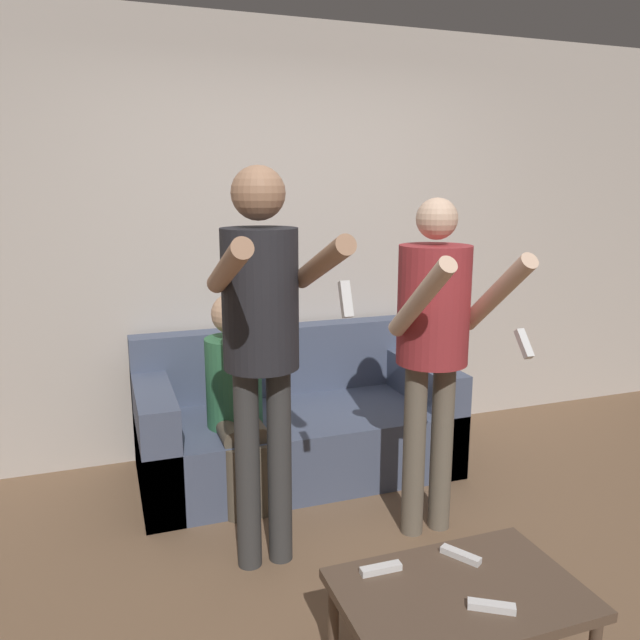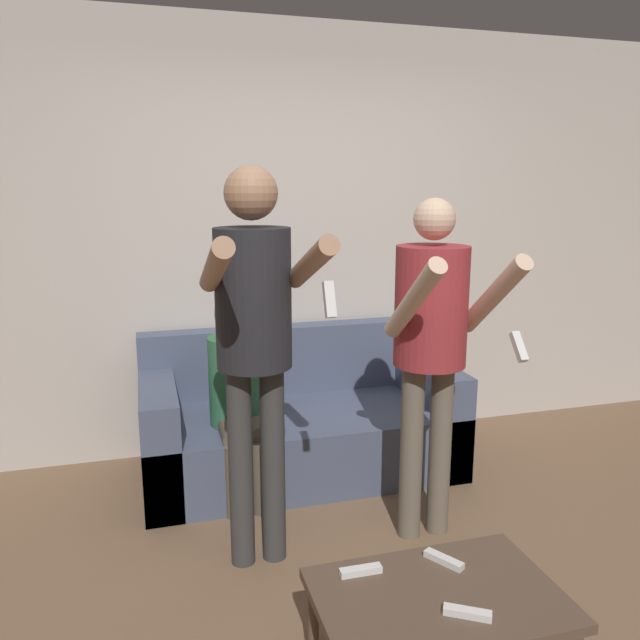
{
  "view_description": "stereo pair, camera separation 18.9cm",
  "coord_description": "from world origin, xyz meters",
  "px_view_note": "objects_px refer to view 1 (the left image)",
  "views": [
    {
      "loc": [
        -1.12,
        -2.08,
        1.71
      ],
      "look_at": [
        -0.08,
        0.87,
        1.03
      ],
      "focal_mm": 35.0,
      "sensor_mm": 36.0,
      "label": 1
    },
    {
      "loc": [
        -0.94,
        -2.14,
        1.71
      ],
      "look_at": [
        -0.08,
        0.87,
        1.03
      ],
      "focal_mm": 35.0,
      "sensor_mm": 36.0,
      "label": 2
    }
  ],
  "objects_px": {
    "couch": "(294,425)",
    "remote_mid": "(461,555)",
    "person_seated": "(236,388)",
    "remote_far": "(381,569)",
    "remote_near": "(492,606)",
    "coffee_table": "(460,600)",
    "person_standing_right": "(434,330)",
    "person_standing_left": "(262,324)"
  },
  "relations": [
    {
      "from": "couch",
      "to": "remote_mid",
      "type": "relative_size",
      "value": 12.6
    },
    {
      "from": "person_seated",
      "to": "remote_far",
      "type": "height_order",
      "value": "person_seated"
    },
    {
      "from": "couch",
      "to": "remote_near",
      "type": "relative_size",
      "value": 12.62
    },
    {
      "from": "coffee_table",
      "to": "remote_far",
      "type": "xyz_separation_m",
      "value": [
        -0.21,
        0.18,
        0.05
      ]
    },
    {
      "from": "couch",
      "to": "person_seated",
      "type": "relative_size",
      "value": 1.62
    },
    {
      "from": "person_seated",
      "to": "coffee_table",
      "type": "bearing_deg",
      "value": -75.73
    },
    {
      "from": "remote_near",
      "to": "person_standing_right",
      "type": "bearing_deg",
      "value": 71.05
    },
    {
      "from": "person_seated",
      "to": "remote_near",
      "type": "bearing_deg",
      "value": -75.55
    },
    {
      "from": "remote_mid",
      "to": "remote_far",
      "type": "height_order",
      "value": "same"
    },
    {
      "from": "couch",
      "to": "person_standing_right",
      "type": "xyz_separation_m",
      "value": [
        0.42,
        -0.91,
        0.76
      ]
    },
    {
      "from": "person_standing_right",
      "to": "coffee_table",
      "type": "xyz_separation_m",
      "value": [
        -0.4,
        -0.92,
        -0.7
      ]
    },
    {
      "from": "coffee_table",
      "to": "remote_mid",
      "type": "distance_m",
      "value": 0.19
    },
    {
      "from": "remote_far",
      "to": "coffee_table",
      "type": "bearing_deg",
      "value": -39.97
    },
    {
      "from": "remote_near",
      "to": "person_standing_left",
      "type": "bearing_deg",
      "value": 114.46
    },
    {
      "from": "person_standing_right",
      "to": "remote_far",
      "type": "relative_size",
      "value": 10.97
    },
    {
      "from": "person_seated",
      "to": "coffee_table",
      "type": "distance_m",
      "value": 1.7
    },
    {
      "from": "person_standing_right",
      "to": "remote_mid",
      "type": "relative_size",
      "value": 11.27
    },
    {
      "from": "person_standing_left",
      "to": "coffee_table",
      "type": "bearing_deg",
      "value": -64.6
    },
    {
      "from": "person_seated",
      "to": "remote_near",
      "type": "height_order",
      "value": "person_seated"
    },
    {
      "from": "person_standing_left",
      "to": "remote_mid",
      "type": "height_order",
      "value": "person_standing_left"
    },
    {
      "from": "person_standing_right",
      "to": "person_seated",
      "type": "height_order",
      "value": "person_standing_right"
    },
    {
      "from": "person_standing_left",
      "to": "remote_far",
      "type": "bearing_deg",
      "value": -73.11
    },
    {
      "from": "person_standing_right",
      "to": "person_standing_left",
      "type": "bearing_deg",
      "value": -179.86
    },
    {
      "from": "remote_mid",
      "to": "remote_far",
      "type": "bearing_deg",
      "value": 176.04
    },
    {
      "from": "couch",
      "to": "person_seated",
      "type": "distance_m",
      "value": 0.56
    },
    {
      "from": "person_seated",
      "to": "person_standing_left",
      "type": "bearing_deg",
      "value": -91.93
    },
    {
      "from": "coffee_table",
      "to": "remote_far",
      "type": "height_order",
      "value": "remote_far"
    },
    {
      "from": "person_standing_left",
      "to": "remote_mid",
      "type": "xyz_separation_m",
      "value": [
        0.53,
        -0.76,
        -0.74
      ]
    },
    {
      "from": "couch",
      "to": "coffee_table",
      "type": "height_order",
      "value": "couch"
    },
    {
      "from": "person_standing_right",
      "to": "remote_mid",
      "type": "height_order",
      "value": "person_standing_right"
    },
    {
      "from": "couch",
      "to": "person_standing_left",
      "type": "xyz_separation_m",
      "value": [
        -0.42,
        -0.91,
        0.85
      ]
    },
    {
      "from": "person_standing_right",
      "to": "remote_mid",
      "type": "xyz_separation_m",
      "value": [
        -0.3,
        -0.77,
        -0.65
      ]
    },
    {
      "from": "coffee_table",
      "to": "remote_far",
      "type": "relative_size",
      "value": 5.43
    },
    {
      "from": "person_standing_right",
      "to": "remote_near",
      "type": "relative_size",
      "value": 11.29
    },
    {
      "from": "person_standing_left",
      "to": "remote_near",
      "type": "xyz_separation_m",
      "value": [
        0.47,
        -1.04,
        -0.74
      ]
    },
    {
      "from": "remote_mid",
      "to": "remote_far",
      "type": "relative_size",
      "value": 0.97
    },
    {
      "from": "person_standing_left",
      "to": "person_seated",
      "type": "relative_size",
      "value": 1.57
    },
    {
      "from": "person_seated",
      "to": "remote_far",
      "type": "bearing_deg",
      "value": -82.07
    },
    {
      "from": "person_standing_right",
      "to": "coffee_table",
      "type": "distance_m",
      "value": 1.23
    },
    {
      "from": "couch",
      "to": "remote_far",
      "type": "bearing_deg",
      "value": -96.6
    },
    {
      "from": "person_standing_left",
      "to": "person_standing_right",
      "type": "height_order",
      "value": "person_standing_left"
    },
    {
      "from": "person_standing_right",
      "to": "remote_far",
      "type": "height_order",
      "value": "person_standing_right"
    }
  ]
}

